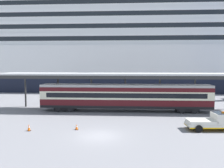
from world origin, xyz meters
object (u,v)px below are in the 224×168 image
object	(u,v)px
train_carriage	(125,96)
traffic_cone_mid	(29,128)
traffic_cone_near	(77,127)
service_truck	(215,121)
cruise_ship	(162,39)

from	to	relation	value
train_carriage	traffic_cone_mid	xyz separation A→B (m)	(-10.37, -10.92, -1.96)
traffic_cone_near	traffic_cone_mid	size ratio (longest dim) A/B	0.84
service_truck	train_carriage	bearing A→B (deg)	136.66
traffic_cone_near	traffic_cone_mid	xyz separation A→B (m)	(-5.05, -0.75, 0.06)
service_truck	cruise_ship	bearing A→B (deg)	88.51
traffic_cone_near	train_carriage	bearing A→B (deg)	62.38
traffic_cone_mid	cruise_ship	bearing A→B (deg)	65.36
cruise_ship	service_truck	distance (m)	47.19
service_truck	traffic_cone_mid	xyz separation A→B (m)	(-20.26, -1.59, -0.63)
service_truck	traffic_cone_near	bearing A→B (deg)	-176.82
traffic_cone_mid	train_carriage	bearing A→B (deg)	46.47
cruise_ship	traffic_cone_near	distance (m)	50.90
cruise_ship	train_carriage	distance (m)	39.48
traffic_cone_near	traffic_cone_mid	world-z (taller)	traffic_cone_mid
train_carriage	service_truck	bearing A→B (deg)	-43.34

